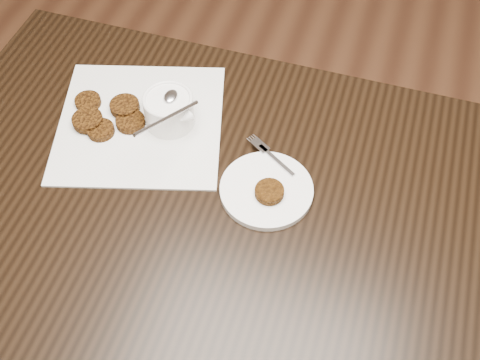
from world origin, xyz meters
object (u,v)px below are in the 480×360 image
at_px(napkin, 140,123).
at_px(sauce_ramekin, 167,98).
at_px(table, 250,313).
at_px(plate_with_patty, 267,188).

distance_m(napkin, sauce_ramekin, 0.09).
height_order(napkin, sauce_ramekin, sauce_ramekin).
bearing_deg(napkin, table, -30.43).
distance_m(table, napkin, 0.51).
bearing_deg(table, plate_with_patty, 90.15).
xyz_separation_m(napkin, plate_with_patty, (0.29, -0.09, 0.01)).
relative_size(table, napkin, 4.14).
height_order(sauce_ramekin, plate_with_patty, sauce_ramekin).
relative_size(table, plate_with_patty, 7.82).
xyz_separation_m(napkin, sauce_ramekin, (0.06, 0.02, 0.07)).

